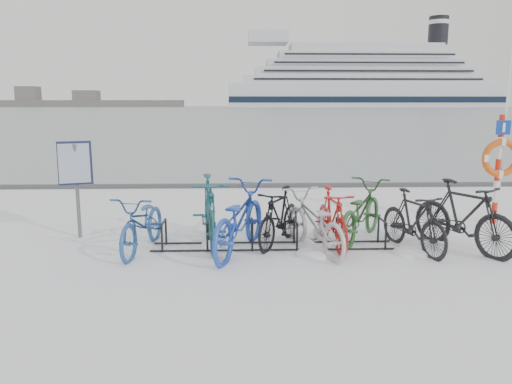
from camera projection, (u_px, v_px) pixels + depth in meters
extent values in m
plane|color=white|center=(274.00, 247.00, 8.25)|extent=(900.00, 900.00, 0.00)
cube|color=#929EA5|center=(240.00, 110.00, 160.70)|extent=(400.00, 298.00, 0.02)
cube|color=#3F3F42|center=(259.00, 186.00, 14.04)|extent=(400.00, 0.25, 0.10)
cylinder|color=black|center=(162.00, 239.00, 7.93)|extent=(0.04, 0.04, 0.44)
cylinder|color=black|center=(166.00, 232.00, 8.36)|extent=(0.04, 0.04, 0.44)
cylinder|color=black|center=(164.00, 222.00, 8.11)|extent=(0.04, 0.44, 0.04)
cylinder|color=black|center=(207.00, 238.00, 7.96)|extent=(0.04, 0.04, 0.44)
cylinder|color=black|center=(209.00, 231.00, 8.39)|extent=(0.04, 0.04, 0.44)
cylinder|color=black|center=(208.00, 222.00, 8.13)|extent=(0.04, 0.44, 0.04)
cylinder|color=black|center=(252.00, 238.00, 7.98)|extent=(0.04, 0.04, 0.44)
cylinder|color=black|center=(252.00, 231.00, 8.41)|extent=(0.04, 0.04, 0.44)
cylinder|color=black|center=(252.00, 221.00, 8.16)|extent=(0.04, 0.44, 0.04)
cylinder|color=black|center=(297.00, 238.00, 8.00)|extent=(0.04, 0.04, 0.44)
cylinder|color=black|center=(294.00, 231.00, 8.44)|extent=(0.04, 0.04, 0.44)
cylinder|color=black|center=(296.00, 221.00, 8.18)|extent=(0.04, 0.44, 0.04)
cylinder|color=black|center=(342.00, 237.00, 8.03)|extent=(0.04, 0.04, 0.44)
cylinder|color=black|center=(336.00, 230.00, 8.46)|extent=(0.04, 0.04, 0.44)
cylinder|color=black|center=(339.00, 221.00, 8.21)|extent=(0.04, 0.44, 0.04)
cylinder|color=black|center=(386.00, 237.00, 8.05)|extent=(0.04, 0.04, 0.44)
cylinder|color=black|center=(378.00, 230.00, 8.49)|extent=(0.04, 0.04, 0.44)
cylinder|color=black|center=(383.00, 220.00, 8.23)|extent=(0.04, 0.44, 0.04)
cylinder|color=black|center=(275.00, 250.00, 8.03)|extent=(4.00, 0.03, 0.03)
cylinder|color=black|center=(273.00, 242.00, 8.46)|extent=(4.00, 0.03, 0.03)
cylinder|color=#595B5E|center=(77.00, 191.00, 8.70)|extent=(0.06, 0.06, 1.65)
cube|color=black|center=(75.00, 163.00, 8.59)|extent=(0.61, 0.38, 0.75)
cube|color=#8C99AD|center=(74.00, 163.00, 8.55)|extent=(0.54, 0.30, 0.67)
cylinder|color=red|center=(494.00, 213.00, 9.84)|extent=(0.10, 0.10, 0.43)
cylinder|color=silver|center=(496.00, 191.00, 9.76)|extent=(0.10, 0.10, 0.43)
cylinder|color=red|center=(498.00, 170.00, 9.69)|extent=(0.10, 0.10, 0.43)
cylinder|color=silver|center=(499.00, 148.00, 9.61)|extent=(0.10, 0.10, 0.43)
cylinder|color=red|center=(501.00, 126.00, 9.54)|extent=(0.10, 0.10, 0.43)
torus|color=#C94F12|center=(501.00, 158.00, 9.56)|extent=(0.75, 0.13, 0.75)
cube|color=navy|center=(503.00, 127.00, 9.46)|extent=(0.27, 0.03, 0.27)
cylinder|color=silver|center=(505.00, 125.00, 9.58)|extent=(0.03, 0.03, 3.88)
cube|color=white|center=(363.00, 96.00, 238.65)|extent=(127.99, 23.77, 10.97)
cube|color=black|center=(369.00, 99.00, 227.24)|extent=(127.99, 0.30, 2.74)
cube|color=black|center=(357.00, 100.00, 250.71)|extent=(127.99, 0.30, 2.74)
cube|color=white|center=(363.00, 80.00, 237.35)|extent=(114.28, 21.94, 3.66)
cube|color=white|center=(364.00, 64.00, 236.06)|extent=(92.34, 19.20, 3.66)
cube|color=white|center=(364.00, 48.00, 234.76)|extent=(70.40, 16.46, 3.66)
cube|color=white|center=(268.00, 38.00, 232.41)|extent=(18.28, 18.28, 5.49)
cylinder|color=black|center=(438.00, 31.00, 234.47)|extent=(9.14, 9.14, 12.80)
cube|color=black|center=(370.00, 71.00, 225.73)|extent=(100.57, 0.20, 10.97)
cube|color=#515151|center=(10.00, 104.00, 259.62)|extent=(180.00, 12.00, 3.50)
cube|color=#515151|center=(67.00, 97.00, 260.06)|extent=(20.00, 10.00, 6.00)
imported|color=#244D8A|center=(143.00, 221.00, 8.01)|extent=(0.92, 1.93, 0.97)
imported|color=#1B5058|center=(209.00, 210.00, 8.29)|extent=(0.81, 2.05, 1.20)
imported|color=#2246B4|center=(239.00, 216.00, 7.92)|extent=(1.45, 2.32, 1.15)
imported|color=black|center=(279.00, 215.00, 8.34)|extent=(1.18, 1.69, 1.00)
imported|color=#AFB1B6|center=(314.00, 220.00, 7.97)|extent=(1.25, 2.02, 1.00)
imported|color=#B41D18|center=(332.00, 217.00, 8.19)|extent=(0.64, 1.73, 1.02)
imported|color=#2A572A|center=(361.00, 210.00, 8.63)|extent=(1.64, 2.10, 1.06)
imported|color=black|center=(413.00, 219.00, 8.01)|extent=(0.94, 1.75, 1.01)
imported|color=black|center=(463.00, 215.00, 8.01)|extent=(1.41, 1.97, 1.17)
ellipsoid|color=white|center=(434.00, 245.00, 8.36)|extent=(0.43, 0.43, 0.15)
ellipsoid|color=white|center=(215.00, 244.00, 8.41)|extent=(0.48, 0.48, 0.17)
ellipsoid|color=white|center=(305.00, 241.00, 8.58)|extent=(0.37, 0.37, 0.13)
ellipsoid|color=white|center=(411.00, 254.00, 7.89)|extent=(0.58, 0.58, 0.20)
ellipsoid|color=white|center=(314.00, 255.00, 7.83)|extent=(0.59, 0.59, 0.21)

